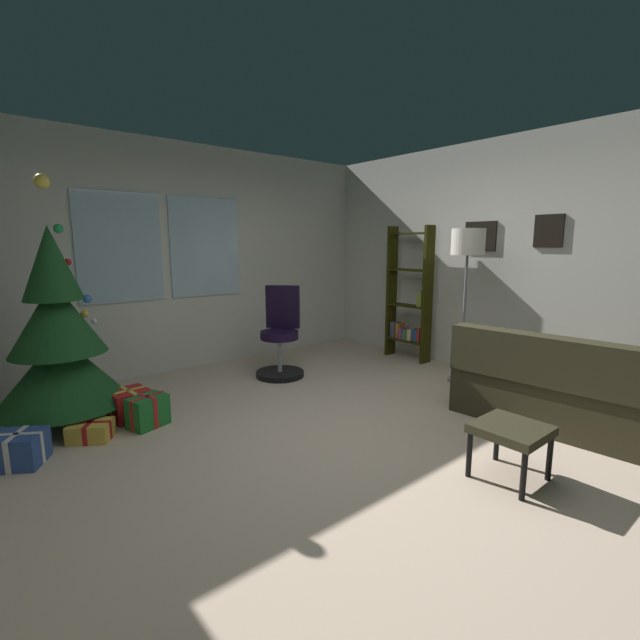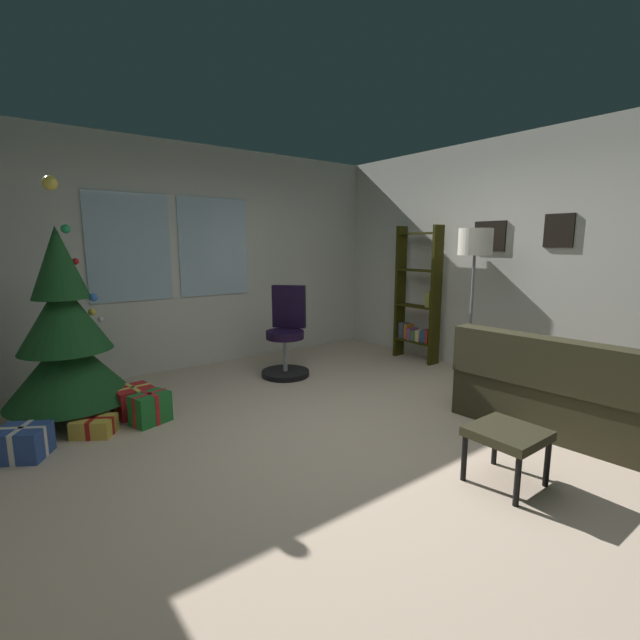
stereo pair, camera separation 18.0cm
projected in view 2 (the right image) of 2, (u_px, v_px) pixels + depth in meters
name	position (u px, v px, depth m)	size (l,w,h in m)	color
ground_plane	(358.00, 449.00, 3.46)	(5.03, 5.75, 0.10)	beige
wall_back_with_windows	(202.00, 258.00, 5.50)	(5.03, 0.12, 2.71)	silver
wall_right_with_frames	(537.00, 260.00, 4.74)	(0.12, 5.75, 2.71)	silver
couch	(599.00, 399.00, 3.59)	(1.63, 1.93, 0.81)	#2E2B1B
footstool	(507.00, 437.00, 2.82)	(0.42, 0.42, 0.37)	#2E2B1B
holiday_tree	(66.00, 340.00, 3.84)	(1.05, 1.05, 2.09)	#4C331E
gift_box_red	(133.00, 401.00, 4.01)	(0.35, 0.34, 0.26)	red
gift_box_green	(150.00, 408.00, 3.81)	(0.35, 0.29, 0.27)	#1E722D
gift_box_gold	(94.00, 426.00, 3.58)	(0.38, 0.36, 0.15)	gold
gift_box_blue	(22.00, 443.00, 3.19)	(0.42, 0.41, 0.24)	#2D4C99
office_chair	(286.00, 340.00, 5.18)	(0.59, 0.58, 1.05)	black
bookshelf	(417.00, 302.00, 5.79)	(0.18, 0.64, 1.76)	#2C2A08
floor_lamp	(475.00, 253.00, 4.66)	(0.35, 0.35, 1.70)	slate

